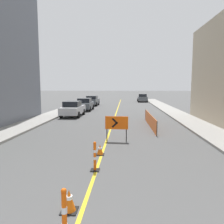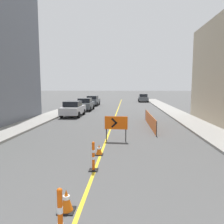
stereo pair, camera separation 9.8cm
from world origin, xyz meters
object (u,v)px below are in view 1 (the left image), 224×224
object	(u,v)px
traffic_cone_second	(69,201)
arrow_barricade_primary	(117,124)
parked_car_curb_near	(73,109)
parked_car_opposite_side	(142,98)
delineator_post_rear	(95,158)
parked_car_curb_far	(92,101)
traffic_cone_third	(100,150)
parked_car_curb_mid	(85,104)

from	to	relation	value
traffic_cone_second	arrow_barricade_primary	xyz separation A→B (m)	(0.90, 7.05, 0.73)
arrow_barricade_primary	traffic_cone_second	bearing A→B (deg)	-94.21
parked_car_curb_near	parked_car_opposite_side	bearing A→B (deg)	68.66
delineator_post_rear	parked_car_opposite_side	size ratio (longest dim) A/B	0.25
traffic_cone_second	parked_car_curb_far	bearing A→B (deg)	97.58
traffic_cone_second	arrow_barricade_primary	distance (m)	7.15
delineator_post_rear	traffic_cone_second	bearing A→B (deg)	-95.85
parked_car_curb_near	parked_car_opposite_side	xyz separation A→B (m)	(8.84, 21.64, 0.00)
arrow_barricade_primary	parked_car_curb_near	world-z (taller)	parked_car_curb_near
delineator_post_rear	parked_car_opposite_side	distance (m)	36.38
parked_car_curb_far	parked_car_curb_near	bearing A→B (deg)	-88.80
delineator_post_rear	arrow_barricade_primary	distance (m)	4.46
traffic_cone_second	parked_car_curb_far	size ratio (longest dim) A/B	0.13
traffic_cone_third	traffic_cone_second	bearing A→B (deg)	-93.13
parked_car_curb_far	parked_car_opposite_side	size ratio (longest dim) A/B	1.00
parked_car_curb_mid	parked_car_curb_far	xyz separation A→B (m)	(-0.10, 6.95, 0.00)
delineator_post_rear	parked_car_curb_mid	size ratio (longest dim) A/B	0.26
delineator_post_rear	arrow_barricade_primary	world-z (taller)	arrow_barricade_primary
parked_car_curb_mid	delineator_post_rear	bearing A→B (deg)	-78.98
parked_car_opposite_side	traffic_cone_third	bearing A→B (deg)	-96.23
parked_car_curb_near	delineator_post_rear	bearing A→B (deg)	-72.45
arrow_barricade_primary	delineator_post_rear	bearing A→B (deg)	-95.07
parked_car_curb_near	parked_car_opposite_side	size ratio (longest dim) A/B	1.00
arrow_barricade_primary	parked_car_curb_mid	bearing A→B (deg)	109.85
traffic_cone_third	parked_car_curb_mid	distance (m)	18.70
parked_car_curb_mid	arrow_barricade_primary	bearing A→B (deg)	-73.77
parked_car_curb_near	parked_car_opposite_side	distance (m)	23.37
traffic_cone_second	traffic_cone_third	xyz separation A→B (m)	(0.25, 4.54, -0.05)
traffic_cone_second	parked_car_curb_mid	bearing A→B (deg)	99.59
arrow_barricade_primary	parked_car_curb_far	bearing A→B (deg)	105.13
parked_car_opposite_side	parked_car_curb_mid	bearing A→B (deg)	-117.03
traffic_cone_third	parked_car_curb_near	bearing A→B (deg)	108.87
arrow_barricade_primary	parked_car_curb_near	size ratio (longest dim) A/B	0.33
traffic_cone_third	delineator_post_rear	size ratio (longest dim) A/B	0.44
traffic_cone_second	parked_car_curb_near	distance (m)	17.61
parked_car_curb_near	parked_car_curb_mid	xyz separation A→B (m)	(0.21, 5.64, 0.00)
traffic_cone_second	delineator_post_rear	distance (m)	2.70
traffic_cone_third	delineator_post_rear	bearing A→B (deg)	-89.22
parked_car_curb_near	parked_car_curb_mid	distance (m)	5.65
parked_car_curb_mid	parked_car_opposite_side	distance (m)	18.18
traffic_cone_third	parked_car_curb_mid	size ratio (longest dim) A/B	0.11
arrow_barricade_primary	parked_car_curb_mid	size ratio (longest dim) A/B	0.33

